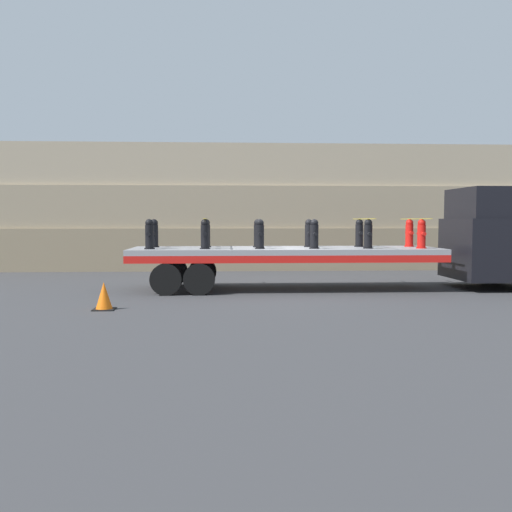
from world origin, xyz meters
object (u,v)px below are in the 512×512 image
fire_hydrant_black_near_1 (205,234)px  fire_hydrant_black_near_3 (314,234)px  truck_cab (499,239)px  traffic_cone (104,296)px  fire_hydrant_black_near_4 (368,234)px  fire_hydrant_red_near_5 (421,234)px  flatbed_trailer (266,256)px  fire_hydrant_black_near_0 (149,234)px  fire_hydrant_black_far_4 (359,233)px  fire_hydrant_black_far_2 (258,233)px  fire_hydrant_black_far_1 (206,234)px  fire_hydrant_black_near_2 (260,234)px  fire_hydrant_black_far_0 (154,234)px  fire_hydrant_black_far_3 (309,233)px  fire_hydrant_red_far_5 (409,233)px

fire_hydrant_black_near_1 → fire_hydrant_black_near_3: size_ratio=1.00×
truck_cab → traffic_cone: (-10.76, -3.54, -1.16)m
fire_hydrant_black_near_4 → fire_hydrant_red_near_5: size_ratio=1.00×
flatbed_trailer → fire_hydrant_black_near_0: (-3.25, -0.53, 0.63)m
traffic_cone → fire_hydrant_black_far_4: bearing=31.2°
flatbed_trailer → fire_hydrant_black_near_0: 3.35m
fire_hydrant_black_near_0 → fire_hydrant_black_near_3: 4.58m
fire_hydrant_black_far_2 → traffic_cone: 5.64m
fire_hydrant_black_near_3 → traffic_cone: size_ratio=1.33×
fire_hydrant_black_near_1 → fire_hydrant_red_near_5: same height
fire_hydrant_black_near_3 → truck_cab: bearing=5.5°
fire_hydrant_black_far_4 → traffic_cone: size_ratio=1.33×
flatbed_trailer → fire_hydrant_black_near_4: fire_hydrant_black_near_4 is taller
traffic_cone → fire_hydrant_black_near_3: bearing=30.0°
fire_hydrant_black_far_2 → fire_hydrant_red_near_5: 4.70m
fire_hydrant_black_far_1 → fire_hydrant_black_far_2: (1.53, 0.00, 0.00)m
fire_hydrant_black_far_2 → fire_hydrant_black_near_2: bearing=-90.0°
traffic_cone → fire_hydrant_black_far_0: bearing=81.3°
fire_hydrant_black_far_2 → fire_hydrant_red_near_5: same height
fire_hydrant_black_near_4 → fire_hydrant_black_far_4: same height
flatbed_trailer → fire_hydrant_black_far_1: fire_hydrant_black_far_1 is taller
fire_hydrant_black_far_2 → fire_hydrant_black_far_1: bearing=180.0°
fire_hydrant_black_near_0 → fire_hydrant_black_near_3: (4.58, 0.00, 0.00)m
fire_hydrant_black_far_1 → truck_cab: bearing=-3.5°
fire_hydrant_black_far_3 → fire_hydrant_black_far_4: same height
fire_hydrant_black_near_1 → fire_hydrant_black_far_4: same height
flatbed_trailer → fire_hydrant_red_far_5: (4.38, 0.53, 0.63)m
fire_hydrant_black_far_1 → fire_hydrant_red_far_5: 6.10m
fire_hydrant_black_near_0 → fire_hydrant_black_far_3: same height
fire_hydrant_black_near_2 → fire_hydrant_black_far_0: bearing=160.8°
fire_hydrant_black_near_0 → fire_hydrant_black_near_1: same height
fire_hydrant_black_far_3 → fire_hydrant_black_near_1: bearing=-160.8°
truck_cab → fire_hydrant_black_near_2: truck_cab is taller
fire_hydrant_black_far_4 → fire_hydrant_red_far_5: size_ratio=1.00×
fire_hydrant_black_far_2 → fire_hydrant_black_near_3: same height
fire_hydrant_black_near_1 → fire_hydrant_black_near_4: same height
fire_hydrant_black_far_0 → fire_hydrant_black_far_4: (6.10, 0.00, 0.00)m
truck_cab → fire_hydrant_red_far_5: (-2.50, 0.53, 0.15)m
traffic_cone → fire_hydrant_red_far_5: bearing=26.3°
truck_cab → fire_hydrant_black_far_2: bearing=175.7°
fire_hydrant_black_far_0 → fire_hydrant_black_near_4: (6.10, -1.06, 0.00)m
fire_hydrant_black_near_0 → fire_hydrant_black_near_2: size_ratio=1.00×
fire_hydrant_black_near_4 → fire_hydrant_black_far_2: bearing=160.8°
fire_hydrant_black_far_0 → fire_hydrant_black_near_1: size_ratio=1.00×
fire_hydrant_black_near_3 → fire_hydrant_red_far_5: size_ratio=1.00×
truck_cab → fire_hydrant_red_near_5: size_ratio=3.54×
truck_cab → traffic_cone: truck_cab is taller
fire_hydrant_red_far_5 → traffic_cone: fire_hydrant_red_far_5 is taller
flatbed_trailer → fire_hydrant_black_far_3: (1.33, 0.53, 0.63)m
fire_hydrant_black_near_2 → fire_hydrant_black_far_3: (1.53, 1.06, 0.00)m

